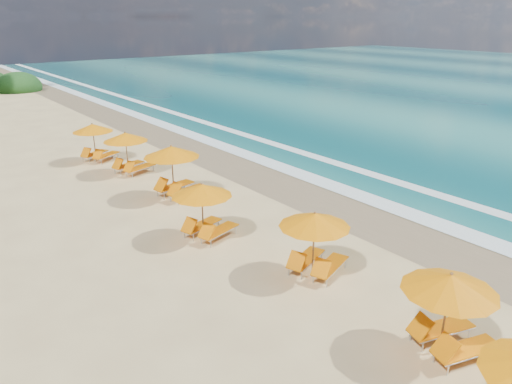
# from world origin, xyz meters

# --- Properties ---
(ground) EXTENTS (160.00, 160.00, 0.00)m
(ground) POSITION_xyz_m (0.00, 0.00, 0.00)
(ground) COLOR #D6BC7D
(ground) RESTS_ON ground
(wet_sand) EXTENTS (4.00, 160.00, 0.01)m
(wet_sand) POSITION_xyz_m (4.00, 0.00, 0.01)
(wet_sand) COLOR #8A7552
(wet_sand) RESTS_ON ground
(surf_foam) EXTENTS (4.00, 160.00, 0.01)m
(surf_foam) POSITION_xyz_m (6.70, 0.00, 0.03)
(surf_foam) COLOR white
(surf_foam) RESTS_ON ground
(station_1) EXTENTS (2.88, 2.80, 2.29)m
(station_1) POSITION_xyz_m (-1.35, -9.46, 1.29)
(station_1) COLOR olive
(station_1) RESTS_ON ground
(station_2) EXTENTS (2.91, 2.85, 2.27)m
(station_2) POSITION_xyz_m (-1.23, -4.71, 1.27)
(station_2) COLOR olive
(station_2) RESTS_ON ground
(station_3) EXTENTS (2.82, 2.74, 2.26)m
(station_3) POSITION_xyz_m (-2.55, -0.27, 1.26)
(station_3) COLOR olive
(station_3) RESTS_ON ground
(station_4) EXTENTS (3.04, 2.90, 2.54)m
(station_4) POSITION_xyz_m (-1.31, 4.24, 1.43)
(station_4) COLOR olive
(station_4) RESTS_ON ground
(station_5) EXTENTS (2.92, 2.85, 2.32)m
(station_5) POSITION_xyz_m (-1.52, 8.92, 1.30)
(station_5) COLOR olive
(station_5) RESTS_ON ground
(station_6) EXTENTS (3.01, 3.01, 2.26)m
(station_6) POSITION_xyz_m (-2.04, 12.31, 1.27)
(station_6) COLOR olive
(station_6) RESTS_ON ground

